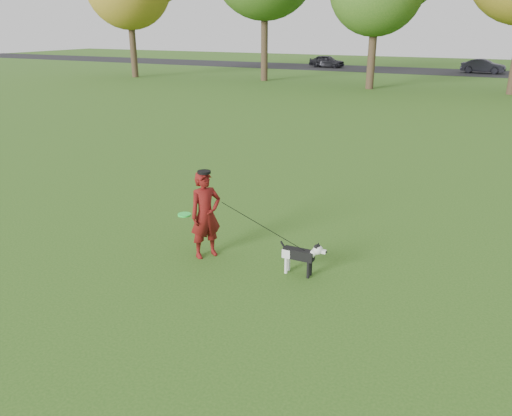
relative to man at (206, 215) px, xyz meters
The scene contains 7 objects.
ground 1.04m from the man, 32.59° to the right, with size 120.00×120.00×0.00m, color #285116.
road 39.63m from the man, 89.14° to the left, with size 120.00×7.00×0.02m, color black.
man is the anchor object (origin of this frame).
dog 1.80m from the man, ahead, with size 0.80×0.16×0.61m.
car_left 41.13m from the man, 105.58° to the left, with size 1.31×3.26×1.11m, color black.
car_mid 39.69m from the man, 86.53° to the left, with size 1.18×3.39×1.12m, color black.
man_held_items 1.07m from the man, ahead, with size 2.35×0.32×1.14m.
Camera 1 is at (3.66, -6.36, 3.82)m, focal length 35.00 mm.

